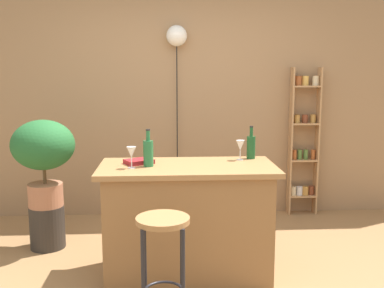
{
  "coord_description": "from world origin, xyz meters",
  "views": [
    {
      "loc": [
        -0.16,
        -3.13,
        1.63
      ],
      "look_at": [
        0.05,
        0.55,
        1.03
      ],
      "focal_mm": 42.14,
      "sensor_mm": 36.0,
      "label": 1
    }
  ],
  "objects_px": {
    "wine_glass_center": "(131,153)",
    "cookbook": "(139,161)",
    "plant_stool": "(47,227)",
    "spice_shelf": "(304,141)",
    "bottle_spirits_clear": "(148,152)",
    "potted_plant": "(43,152)",
    "bottle_wine_red": "(251,146)",
    "pendant_globe_light": "(177,38)",
    "wine_glass_left": "(240,146)",
    "bar_stool": "(163,246)"
  },
  "relations": [
    {
      "from": "plant_stool",
      "to": "bottle_spirits_clear",
      "type": "height_order",
      "value": "bottle_spirits_clear"
    },
    {
      "from": "wine_glass_center",
      "to": "pendant_globe_light",
      "type": "distance_m",
      "value": 1.92
    },
    {
      "from": "wine_glass_left",
      "to": "pendant_globe_light",
      "type": "distance_m",
      "value": 1.73
    },
    {
      "from": "spice_shelf",
      "to": "pendant_globe_light",
      "type": "bearing_deg",
      "value": 178.96
    },
    {
      "from": "spice_shelf",
      "to": "wine_glass_left",
      "type": "xyz_separation_m",
      "value": [
        -0.95,
        -1.33,
        0.17
      ]
    },
    {
      "from": "bottle_spirits_clear",
      "to": "cookbook",
      "type": "relative_size",
      "value": 1.38
    },
    {
      "from": "plant_stool",
      "to": "wine_glass_left",
      "type": "bearing_deg",
      "value": -14.86
    },
    {
      "from": "potted_plant",
      "to": "bottle_wine_red",
      "type": "bearing_deg",
      "value": -12.48
    },
    {
      "from": "plant_stool",
      "to": "bottle_wine_red",
      "type": "distance_m",
      "value": 2.03
    },
    {
      "from": "plant_stool",
      "to": "wine_glass_center",
      "type": "bearing_deg",
      "value": -40.5
    },
    {
      "from": "potted_plant",
      "to": "bottle_wine_red",
      "type": "relative_size",
      "value": 2.91
    },
    {
      "from": "cookbook",
      "to": "pendant_globe_light",
      "type": "xyz_separation_m",
      "value": [
        0.34,
        1.46,
        1.06
      ]
    },
    {
      "from": "wine_glass_left",
      "to": "wine_glass_center",
      "type": "xyz_separation_m",
      "value": [
        -0.87,
        -0.27,
        0.0
      ]
    },
    {
      "from": "wine_glass_left",
      "to": "wine_glass_center",
      "type": "relative_size",
      "value": 1.0
    },
    {
      "from": "spice_shelf",
      "to": "bottle_spirits_clear",
      "type": "height_order",
      "value": "spice_shelf"
    },
    {
      "from": "spice_shelf",
      "to": "bottle_spirits_clear",
      "type": "xyz_separation_m",
      "value": [
        -1.69,
        -1.54,
        0.16
      ]
    },
    {
      "from": "spice_shelf",
      "to": "pendant_globe_light",
      "type": "relative_size",
      "value": 0.79
    },
    {
      "from": "spice_shelf",
      "to": "potted_plant",
      "type": "distance_m",
      "value": 2.8
    },
    {
      "from": "wine_glass_center",
      "to": "bar_stool",
      "type": "bearing_deg",
      "value": -69.71
    },
    {
      "from": "potted_plant",
      "to": "pendant_globe_light",
      "type": "height_order",
      "value": "pendant_globe_light"
    },
    {
      "from": "bottle_wine_red",
      "to": "pendant_globe_light",
      "type": "bearing_deg",
      "value": 114.23
    },
    {
      "from": "plant_stool",
      "to": "bottle_wine_red",
      "type": "relative_size",
      "value": 1.45
    },
    {
      "from": "bar_stool",
      "to": "bottle_wine_red",
      "type": "relative_size",
      "value": 2.63
    },
    {
      "from": "plant_stool",
      "to": "bottle_spirits_clear",
      "type": "bearing_deg",
      "value": -34.41
    },
    {
      "from": "spice_shelf",
      "to": "plant_stool",
      "type": "relative_size",
      "value": 4.18
    },
    {
      "from": "plant_stool",
      "to": "potted_plant",
      "type": "distance_m",
      "value": 0.71
    },
    {
      "from": "wine_glass_left",
      "to": "cookbook",
      "type": "height_order",
      "value": "wine_glass_left"
    },
    {
      "from": "spice_shelf",
      "to": "pendant_globe_light",
      "type": "xyz_separation_m",
      "value": [
        -1.43,
        0.03,
        1.13
      ]
    },
    {
      "from": "bottle_wine_red",
      "to": "wine_glass_center",
      "type": "bearing_deg",
      "value": -161.62
    },
    {
      "from": "bottle_wine_red",
      "to": "bottle_spirits_clear",
      "type": "height_order",
      "value": "bottle_spirits_clear"
    },
    {
      "from": "wine_glass_left",
      "to": "cookbook",
      "type": "xyz_separation_m",
      "value": [
        -0.82,
        -0.11,
        -0.1
      ]
    },
    {
      "from": "cookbook",
      "to": "spice_shelf",
      "type": "bearing_deg",
      "value": 10.63
    },
    {
      "from": "plant_stool",
      "to": "wine_glass_center",
      "type": "height_order",
      "value": "wine_glass_center"
    },
    {
      "from": "bottle_spirits_clear",
      "to": "potted_plant",
      "type": "bearing_deg",
      "value": 145.59
    },
    {
      "from": "plant_stool",
      "to": "cookbook",
      "type": "distance_m",
      "value": 1.28
    },
    {
      "from": "plant_stool",
      "to": "pendant_globe_light",
      "type": "distance_m",
      "value": 2.34
    },
    {
      "from": "cookbook",
      "to": "pendant_globe_light",
      "type": "relative_size",
      "value": 0.1
    },
    {
      "from": "wine_glass_center",
      "to": "pendant_globe_light",
      "type": "xyz_separation_m",
      "value": [
        0.39,
        1.62,
        0.96
      ]
    },
    {
      "from": "spice_shelf",
      "to": "potted_plant",
      "type": "height_order",
      "value": "spice_shelf"
    },
    {
      "from": "bottle_spirits_clear",
      "to": "pendant_globe_light",
      "type": "bearing_deg",
      "value": 80.51
    },
    {
      "from": "bottle_wine_red",
      "to": "pendant_globe_light",
      "type": "height_order",
      "value": "pendant_globe_light"
    },
    {
      "from": "wine_glass_center",
      "to": "cookbook",
      "type": "height_order",
      "value": "wine_glass_center"
    },
    {
      "from": "spice_shelf",
      "to": "bottle_wine_red",
      "type": "relative_size",
      "value": 6.07
    },
    {
      "from": "bar_stool",
      "to": "pendant_globe_light",
      "type": "distance_m",
      "value": 2.68
    },
    {
      "from": "spice_shelf",
      "to": "wine_glass_center",
      "type": "xyz_separation_m",
      "value": [
        -1.82,
        -1.59,
        0.17
      ]
    },
    {
      "from": "spice_shelf",
      "to": "plant_stool",
      "type": "distance_m",
      "value": 2.88
    },
    {
      "from": "plant_stool",
      "to": "wine_glass_left",
      "type": "height_order",
      "value": "wine_glass_left"
    },
    {
      "from": "wine_glass_center",
      "to": "cookbook",
      "type": "relative_size",
      "value": 0.78
    },
    {
      "from": "bottle_spirits_clear",
      "to": "wine_glass_center",
      "type": "height_order",
      "value": "bottle_spirits_clear"
    },
    {
      "from": "wine_glass_left",
      "to": "cookbook",
      "type": "relative_size",
      "value": 0.78
    }
  ]
}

